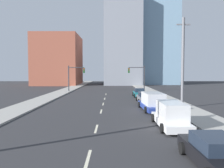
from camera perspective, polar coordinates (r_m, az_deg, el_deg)
sidewalk_left at (r=51.79m, az=-11.37°, el=-1.49°), size 3.46×98.51×0.16m
sidewalk_right at (r=51.38m, az=9.24°, el=-1.51°), size 3.46×98.51×0.16m
lane_stripe_at_9m at (r=11.14m, az=-6.11°, el=-18.86°), size 0.16×2.40×0.01m
lane_stripe_at_15m at (r=16.46m, az=-3.91°, el=-11.55°), size 0.16×2.40×0.01m
lane_stripe_at_22m at (r=23.37m, az=-2.66°, el=-7.16°), size 0.16×2.40×0.01m
lane_stripe_at_27m at (r=28.73m, az=-2.12°, el=-5.23°), size 0.16×2.40×0.01m
lane_stripe_at_33m at (r=34.45m, az=-1.73°, el=-3.84°), size 0.16×2.40×0.01m
lane_stripe_at_40m at (r=41.45m, az=-1.40°, el=-2.66°), size 0.16×2.40×0.01m
building_brick_left at (r=74.98m, az=-13.63°, el=6.03°), size 14.00×16.00×16.24m
building_office_center at (r=77.50m, az=2.82°, el=10.75°), size 12.00×20.00×28.99m
building_glass_right at (r=83.01m, az=11.41°, el=10.68°), size 13.00×20.00×30.42m
traffic_signal_left at (r=47.29m, az=-9.83°, el=2.35°), size 3.59×0.35×5.58m
traffic_signal_right at (r=46.93m, az=7.37°, el=2.36°), size 3.59×0.35×5.58m
utility_pole_right_mid at (r=26.64m, az=18.21°, el=5.48°), size 1.60×0.32×10.43m
sedan_black at (r=11.01m, az=25.65°, el=-15.93°), size 2.19×4.80×1.38m
box_truck_white at (r=17.15m, az=15.33°, el=-7.91°), size 2.22×5.50×1.94m
box_truck_blue at (r=24.30m, az=10.79°, el=-4.61°), size 2.68×6.07×1.94m
sedan_gray at (r=30.82m, az=8.72°, el=-3.51°), size 2.14×4.63×1.40m
sedan_teal at (r=37.31m, az=7.34°, el=-2.33°), size 2.03×4.36×1.42m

